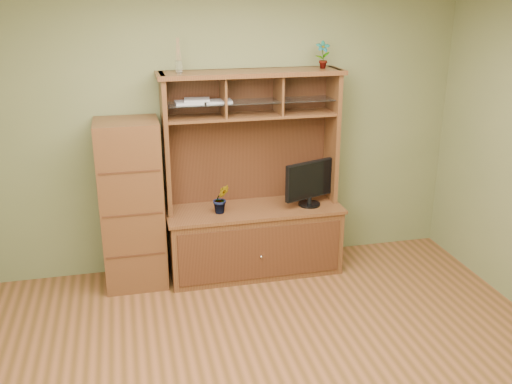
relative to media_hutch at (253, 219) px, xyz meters
name	(u,v)px	position (x,y,z in m)	size (l,w,h in m)	color
room	(286,201)	(-0.20, -1.73, 0.83)	(4.54, 4.04, 2.74)	#553618
media_hutch	(253,219)	(0.00, 0.00, 0.00)	(1.66, 0.61, 1.90)	#482314
monitor	(310,183)	(0.52, -0.08, 0.35)	(0.52, 0.23, 0.43)	black
orchid_plant	(221,199)	(-0.32, -0.08, 0.26)	(0.15, 0.12, 0.27)	#375D20
top_plant	(323,55)	(0.66, 0.08, 1.50)	(0.13, 0.09, 0.24)	#305E20
reed_diffuser	(178,59)	(-0.63, 0.08, 1.49)	(0.06, 0.06, 0.29)	silver
magazines	(201,101)	(-0.45, 0.08, 1.13)	(0.50, 0.20, 0.04)	#ABABB0
side_cabinet	(132,205)	(-1.11, 0.01, 0.24)	(0.54, 0.50, 1.53)	#482314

